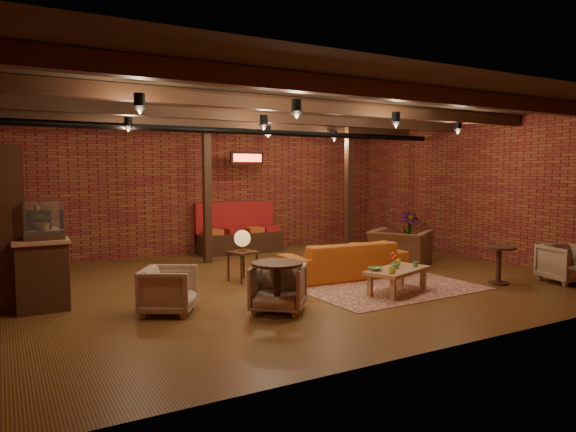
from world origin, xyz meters
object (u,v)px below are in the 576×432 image
coffee_table (397,271)px  round_table_right (499,259)px  side_table_lamp (242,242)px  side_table_book (414,240)px  plant_tall (409,192)px  armchair_right (400,242)px  armchair_far (566,262)px  armchair_b (278,286)px  sofa (343,260)px  armchair_a (169,288)px  round_table_left (277,279)px

coffee_table → round_table_right: (2.09, -0.35, 0.09)m
coffee_table → side_table_lamp: size_ratio=1.41×
side_table_book → plant_tall: 1.62m
armchair_right → armchair_far: armchair_right is taller
side_table_lamp → armchair_b: bearing=-100.5°
coffee_table → plant_tall: (3.28, 3.29, 1.15)m
side_table_lamp → plant_tall: plant_tall is taller
sofa → plant_tall: 3.98m
side_table_lamp → side_table_book: (4.39, 0.18, -0.26)m
armchair_far → plant_tall: 4.31m
side_table_lamp → armchair_a: 2.34m
armchair_a → armchair_far: bearing=-71.9°
armchair_a → armchair_right: size_ratio=0.63×
plant_tall → armchair_b: bearing=-149.0°
round_table_right → plant_tall: bearing=72.0°
coffee_table → armchair_b: 2.25m
armchair_right → round_table_right: size_ratio=1.72×
sofa → round_table_right: size_ratio=3.50×
armchair_right → side_table_book: 0.87m
armchair_a → round_table_right: armchair_a is taller
round_table_right → armchair_far: armchair_far is taller
round_table_left → armchair_right: armchair_right is taller
round_table_left → armchair_far: (5.62, -0.70, -0.13)m
side_table_lamp → round_table_right: 4.66m
armchair_far → round_table_right: bearing=167.7°
round_table_left → armchair_right: 4.60m
coffee_table → armchair_a: size_ratio=1.82×
side_table_book → side_table_lamp: bearing=-177.6°
armchair_right → side_table_book: size_ratio=2.13×
side_table_book → round_table_right: (-0.45, -2.64, -0.01)m
sofa → round_table_left: 2.81m
armchair_a → armchair_b: 1.57m
side_table_book → plant_tall: bearing=53.6°
side_table_lamp → plant_tall: 5.33m
side_table_book → plant_tall: plant_tall is taller
round_table_right → armchair_right: bearing=98.2°
round_table_right → armchair_far: 1.30m
armchair_a → round_table_right: (5.75, -1.01, 0.09)m
armchair_a → armchair_b: size_ratio=0.96×
coffee_table → round_table_right: round_table_right is taller
coffee_table → armchair_far: size_ratio=1.75×
sofa → round_table_right: bearing=143.3°
side_table_lamp → armchair_far: side_table_lamp is taller
armchair_a → round_table_left: bearing=-91.6°
side_table_lamp → plant_tall: bearing=13.0°
armchair_right → round_table_right: (0.33, -2.25, -0.06)m
armchair_b → plant_tall: size_ratio=0.25×
side_table_book → armchair_right: bearing=-153.2°
round_table_left → plant_tall: (5.62, 3.46, 1.00)m
armchair_b → round_table_right: armchair_b is taller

